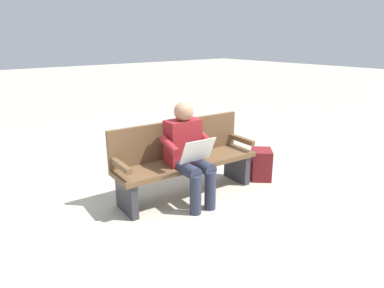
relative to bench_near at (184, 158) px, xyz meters
name	(u,v)px	position (x,y,z in m)	size (l,w,h in m)	color
ground_plane	(187,194)	(0.01, 0.07, -0.46)	(40.00, 40.00, 0.00)	#B7AD99
bench_near	(184,158)	(0.00, 0.00, 0.00)	(1.83, 0.62, 0.90)	brown
person_seated	(188,151)	(0.11, 0.22, 0.17)	(0.59, 0.60, 1.18)	maroon
backpack	(261,164)	(-1.08, 0.31, -0.25)	(0.40, 0.41, 0.41)	maroon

